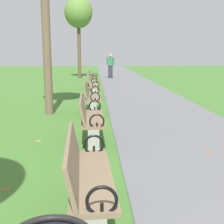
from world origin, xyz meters
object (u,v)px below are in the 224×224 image
park_bench_3 (90,118)px  park_bench_4 (91,97)px  park_bench_2 (86,176)px  pedestrian_walking (110,65)px  tree_3 (78,13)px  park_bench_5 (92,85)px  park_bench_6 (93,79)px

park_bench_3 → park_bench_4: bearing=90.0°
park_bench_3 → park_bench_2: bearing=-90.0°
pedestrian_walking → tree_3: bearing=178.2°
park_bench_5 → tree_3: size_ratio=0.30×
tree_3 → park_bench_4: bearing=-85.7°
park_bench_2 → park_bench_6: bearing=90.0°
park_bench_5 → pedestrian_walking: bearing=82.3°
tree_3 → pedestrian_walking: size_ratio=3.31×
park_bench_2 → tree_3: 18.22m
park_bench_5 → park_bench_2: bearing=-90.0°
park_bench_4 → park_bench_6: 6.07m
park_bench_2 → park_bench_4: (-0.00, 5.76, 0.00)m
park_bench_2 → park_bench_4: 5.76m
park_bench_4 → park_bench_2: bearing=-90.0°
park_bench_5 → tree_3: 9.73m
park_bench_6 → tree_3: size_ratio=0.30×
park_bench_2 → tree_3: size_ratio=0.30×
park_bench_2 → tree_3: bearing=92.9°
park_bench_4 → park_bench_3: bearing=-90.0°
park_bench_2 → park_bench_5: bearing=90.0°
park_bench_2 → park_bench_4: bearing=90.0°
park_bench_2 → park_bench_6: size_ratio=1.01×
park_bench_5 → tree_3: tree_3 is taller
park_bench_3 → tree_3: bearing=93.5°
park_bench_3 → park_bench_4: same height
park_bench_3 → park_bench_6: size_ratio=1.00×
park_bench_6 → pedestrian_walking: size_ratio=0.99×
park_bench_3 → tree_3: tree_3 is taller
park_bench_3 → tree_3: 15.43m
park_bench_5 → park_bench_6: (-0.00, 2.95, 0.00)m
park_bench_4 → park_bench_5: 3.12m
park_bench_2 → park_bench_6: 11.83m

